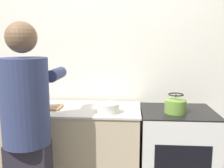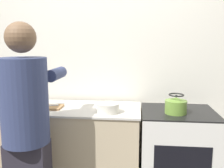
{
  "view_description": "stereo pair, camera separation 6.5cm",
  "coord_description": "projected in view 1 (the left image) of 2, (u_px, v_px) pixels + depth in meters",
  "views": [
    {
      "loc": [
        0.32,
        -2.0,
        1.54
      ],
      "look_at": [
        0.16,
        0.2,
        1.16
      ],
      "focal_mm": 40.0,
      "sensor_mm": 36.0,
      "label": 1
    },
    {
      "loc": [
        0.38,
        -1.99,
        1.54
      ],
      "look_at": [
        0.16,
        0.2,
        1.16
      ],
      "focal_mm": 40.0,
      "sensor_mm": 36.0,
      "label": 2
    }
  ],
  "objects": [
    {
      "name": "wall_back",
      "position": [
        100.0,
        64.0,
        2.68
      ],
      "size": [
        8.0,
        0.05,
        2.6
      ],
      "color": "silver",
      "rests_on": "ground_plane"
    },
    {
      "name": "counter",
      "position": [
        62.0,
        152.0,
        2.47
      ],
      "size": [
        1.54,
        0.6,
        0.91
      ],
      "color": "#C6B28E",
      "rests_on": "ground_plane"
    },
    {
      "name": "oven",
      "position": [
        176.0,
        156.0,
        2.41
      ],
      "size": [
        0.68,
        0.6,
        0.9
      ],
      "color": "silver",
      "rests_on": "ground_plane"
    },
    {
      "name": "person",
      "position": [
        27.0,
        126.0,
        1.89
      ],
      "size": [
        0.4,
        0.63,
        1.68
      ],
      "color": "#2A2631",
      "rests_on": "ground_plane"
    },
    {
      "name": "cutting_board",
      "position": [
        45.0,
        107.0,
        2.37
      ],
      "size": [
        0.32,
        0.18,
        0.02
      ],
      "color": "#A87A4C",
      "rests_on": "counter"
    },
    {
      "name": "knife",
      "position": [
        44.0,
        106.0,
        2.37
      ],
      "size": [
        0.25,
        0.11,
        0.01
      ],
      "rotation": [
        0.0,
        0.0,
        0.31
      ],
      "color": "silver",
      "rests_on": "cutting_board"
    },
    {
      "name": "kettle",
      "position": [
        175.0,
        105.0,
        2.25
      ],
      "size": [
        0.19,
        0.19,
        0.18
      ],
      "color": "olive",
      "rests_on": "oven"
    },
    {
      "name": "bowl_prep",
      "position": [
        108.0,
        108.0,
        2.22
      ],
      "size": [
        0.2,
        0.2,
        0.09
      ],
      "color": "silver",
      "rests_on": "counter"
    },
    {
      "name": "bowl_mixing",
      "position": [
        9.0,
        106.0,
        2.34
      ],
      "size": [
        0.13,
        0.13,
        0.05
      ],
      "color": "brown",
      "rests_on": "counter"
    },
    {
      "name": "canister_jar",
      "position": [
        12.0,
        96.0,
        2.5
      ],
      "size": [
        0.14,
        0.14,
        0.17
      ],
      "color": "#4C4C51",
      "rests_on": "counter"
    }
  ]
}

